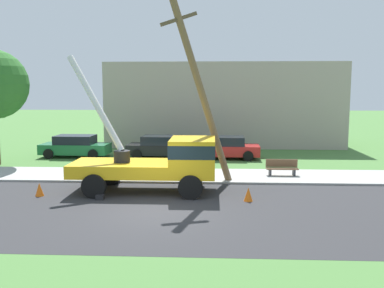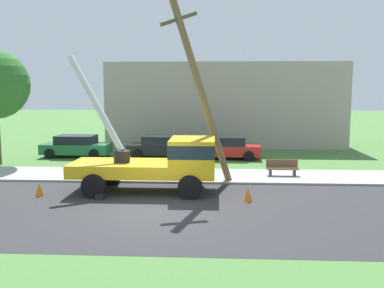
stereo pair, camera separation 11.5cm
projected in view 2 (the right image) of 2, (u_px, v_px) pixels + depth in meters
name	position (u px, v px, depth m)	size (l,w,h in m)	color
ground_plane	(181.00, 158.00, 27.72)	(120.00, 120.00, 0.00)	#477538
road_asphalt	(154.00, 210.00, 15.84)	(80.00, 8.82, 0.01)	#2B2B2D
sidewalk_strip	(171.00, 175.00, 21.88)	(80.00, 3.39, 0.10)	#9E9E99
utility_truck	(163.00, 160.00, 18.46)	(6.76, 3.20, 5.98)	gold
leaning_utility_pole	(201.00, 90.00, 19.31)	(3.29, 2.14, 8.57)	brown
traffic_cone_ahead	(248.00, 194.00, 17.02)	(0.36, 0.36, 0.56)	orange
traffic_cone_behind	(39.00, 189.00, 17.88)	(0.36, 0.36, 0.56)	orange
parked_sedan_green	(76.00, 146.00, 28.01)	(4.45, 2.10, 1.42)	#1E6638
parked_sedan_black	(163.00, 147.00, 27.70)	(4.51, 2.21, 1.42)	black
parked_sedan_red	(225.00, 148.00, 27.29)	(4.44, 2.08, 1.42)	#B21E1E
park_bench	(282.00, 168.00, 21.58)	(1.60, 0.45, 0.90)	brown
lowrise_building_backdrop	(225.00, 104.00, 34.12)	(18.00, 6.00, 6.40)	#A5998C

